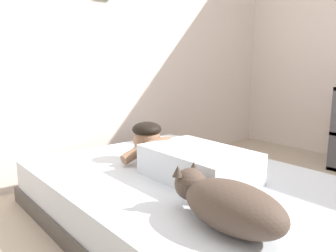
# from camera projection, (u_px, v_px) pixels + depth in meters

# --- Properties ---
(ground_plane) EXTENTS (12.75, 12.75, 0.00)m
(ground_plane) POSITION_uv_depth(u_px,v_px,m) (239.00, 247.00, 1.79)
(ground_plane) COLOR tan
(back_wall) EXTENTS (4.37, 0.12, 2.50)m
(back_wall) POSITION_uv_depth(u_px,v_px,m) (87.00, 27.00, 2.78)
(back_wall) COLOR silver
(back_wall) RESTS_ON ground
(bed) EXTENTS (1.43, 2.04, 0.29)m
(bed) POSITION_uv_depth(u_px,v_px,m) (188.00, 200.00, 2.04)
(bed) COLOR #4C4742
(bed) RESTS_ON ground
(pillow) EXTENTS (0.52, 0.32, 0.11)m
(pillow) POSITION_uv_depth(u_px,v_px,m) (164.00, 144.00, 2.57)
(pillow) COLOR silver
(pillow) RESTS_ON bed
(person_lying) EXTENTS (0.43, 0.92, 0.27)m
(person_lying) POSITION_uv_depth(u_px,v_px,m) (182.00, 157.00, 2.05)
(person_lying) COLOR silver
(person_lying) RESTS_ON bed
(dog) EXTENTS (0.26, 0.57, 0.21)m
(dog) POSITION_uv_depth(u_px,v_px,m) (227.00, 204.00, 1.38)
(dog) COLOR #4C3D33
(dog) RESTS_ON bed
(coffee_cup) EXTENTS (0.12, 0.09, 0.07)m
(coffee_cup) POSITION_uv_depth(u_px,v_px,m) (149.00, 152.00, 2.42)
(coffee_cup) COLOR #D84C47
(coffee_cup) RESTS_ON bed
(cell_phone) EXTENTS (0.07, 0.14, 0.01)m
(cell_phone) POSITION_uv_depth(u_px,v_px,m) (210.00, 199.00, 1.68)
(cell_phone) COLOR black
(cell_phone) RESTS_ON bed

